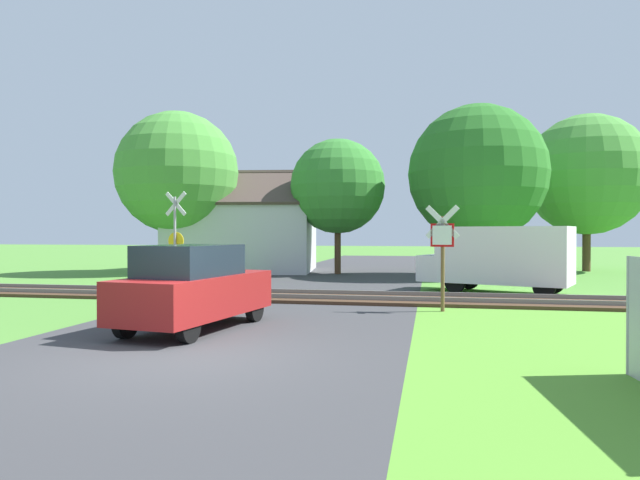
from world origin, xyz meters
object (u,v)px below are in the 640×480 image
crossing_sign_far (175,235)px  stop_sign_near (442,248)px  tree_left (177,173)px  tree_right (477,174)px  mail_truck (499,256)px  parked_car (194,287)px  house (244,235)px  tree_center (338,186)px  tree_far (587,175)px

crossing_sign_far → stop_sign_near: bearing=-13.1°
tree_left → tree_right: tree_left is taller
mail_truck → parked_car: size_ratio=1.25×
crossing_sign_far → parked_car: bearing=-52.3°
house → mail_truck: size_ratio=1.60×
tree_left → tree_right: (14.67, 0.38, -0.29)m
house → tree_center: tree_center is taller
tree_left → tree_right: size_ratio=1.02×
stop_sign_near → tree_center: size_ratio=0.41×
house → tree_left: bearing=-146.5°
tree_center → parked_car: (-0.33, -16.62, -3.43)m
crossing_sign_far → parked_car: size_ratio=0.83×
tree_center → mail_truck: bearing=-48.9°
crossing_sign_far → tree_center: (4.41, 8.89, 2.38)m
mail_truck → tree_right: bearing=22.3°
crossing_sign_far → house: (-0.89, 10.27, -0.03)m
tree_right → mail_truck: bearing=-88.8°
tree_center → parked_car: bearing=-91.2°
tree_left → tree_far: tree_far is taller
tree_left → mail_truck: tree_left is taller
tree_far → mail_truck: 14.08m
tree_right → tree_far: bearing=40.1°
crossing_sign_far → house: 10.31m
parked_car → stop_sign_near: bearing=45.3°
tree_far → house: bearing=-170.3°
crossing_sign_far → tree_left: 9.25m
tree_center → tree_left: bearing=-173.1°
mail_truck → parked_car: (-7.12, -8.84, -0.34)m
tree_right → parked_car: 17.91m
tree_center → parked_car: 16.97m
stop_sign_near → tree_far: bearing=-101.4°
tree_far → parked_car: (-12.94, -21.06, -4.21)m
house → mail_truck: 15.18m
tree_left → tree_right: 14.68m
crossing_sign_far → tree_right: tree_right is taller
stop_sign_near → parked_car: size_ratio=0.65×
crossing_sign_far → tree_left: bearing=124.6°
house → tree_right: tree_right is taller
crossing_sign_far → parked_car: 8.80m
house → tree_far: (17.90, 3.05, 3.18)m
stop_sign_near → tree_left: size_ratio=0.34×
crossing_sign_far → tree_right: size_ratio=0.44×
tree_right → parked_car: size_ratio=1.89×
mail_truck → tree_far: bearing=-4.4°
house → tree_far: 18.44m
house → tree_right: size_ratio=1.05×
tree_far → parked_car: 25.07m
tree_center → mail_truck: 10.77m
parked_car → tree_left: bearing=125.1°
tree_left → mail_truck: 16.75m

